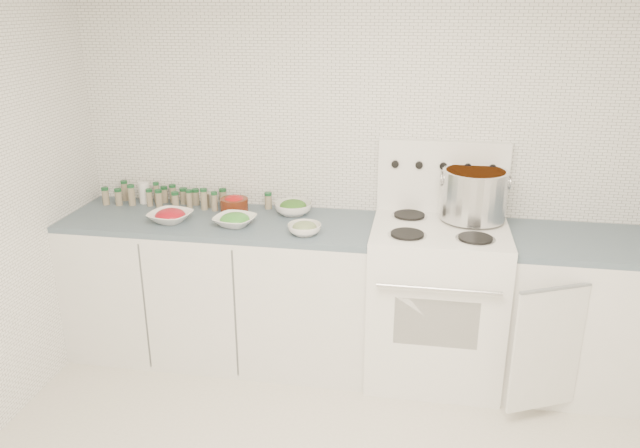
{
  "coord_description": "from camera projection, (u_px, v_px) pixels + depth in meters",
  "views": [
    {
      "loc": [
        0.36,
        -2.17,
        2.14
      ],
      "look_at": [
        -0.2,
        1.14,
        0.92
      ],
      "focal_mm": 35.0,
      "sensor_mm": 36.0,
      "label": 1
    }
  ],
  "objects": [
    {
      "name": "bowl_snowpea",
      "position": [
        235.0,
        220.0,
        3.61
      ],
      "size": [
        0.28,
        0.28,
        0.08
      ],
      "color": "white",
      "rests_on": "counter_left"
    },
    {
      "name": "counter_right",
      "position": [
        582.0,
        315.0,
        3.54
      ],
      "size": [
        0.89,
        0.8,
        0.9
      ],
      "color": "white",
      "rests_on": "ground"
    },
    {
      "name": "bowl_tomato",
      "position": [
        170.0,
        216.0,
        3.67
      ],
      "size": [
        0.29,
        0.29,
        0.08
      ],
      "color": "white",
      "rests_on": "counter_left"
    },
    {
      "name": "stock_pot",
      "position": [
        474.0,
        193.0,
        3.55
      ],
      "size": [
        0.39,
        0.37,
        0.28
      ],
      "rotation": [
        0.0,
        0.0,
        -0.36
      ],
      "color": "silver",
      "rests_on": "stove"
    },
    {
      "name": "counter_left",
      "position": [
        223.0,
        287.0,
        3.88
      ],
      "size": [
        1.85,
        0.62,
        0.9
      ],
      "color": "white",
      "rests_on": "ground"
    },
    {
      "name": "bowl_zucchini",
      "position": [
        305.0,
        228.0,
        3.47
      ],
      "size": [
        0.22,
        0.22,
        0.08
      ],
      "color": "white",
      "rests_on": "counter_left"
    },
    {
      "name": "stove",
      "position": [
        436.0,
        296.0,
        3.65
      ],
      "size": [
        0.76,
        0.7,
        1.36
      ],
      "color": "white",
      "rests_on": "ground"
    },
    {
      "name": "tin_can",
      "position": [
        211.0,
        200.0,
        3.93
      ],
      "size": [
        0.07,
        0.07,
        0.09
      ],
      "primitive_type": "cylinder",
      "rotation": [
        0.0,
        0.0,
        0.02
      ],
      "color": "gray",
      "rests_on": "counter_left"
    },
    {
      "name": "bowl_pepper",
      "position": [
        234.0,
        204.0,
        3.83
      ],
      "size": [
        0.17,
        0.17,
        0.11
      ],
      "color": "#541F0E",
      "rests_on": "counter_left"
    },
    {
      "name": "salt_canister",
      "position": [
        144.0,
        193.0,
        4.0
      ],
      "size": [
        0.07,
        0.07,
        0.13
      ],
      "primitive_type": "cylinder",
      "rotation": [
        0.0,
        0.0,
        0.06
      ],
      "color": "white",
      "rests_on": "counter_left"
    },
    {
      "name": "bowl_broccoli",
      "position": [
        293.0,
        207.0,
        3.79
      ],
      "size": [
        0.24,
        0.24,
        0.09
      ],
      "color": "white",
      "rests_on": "counter_left"
    },
    {
      "name": "spice_cluster",
      "position": [
        172.0,
        197.0,
        3.95
      ],
      "size": [
        1.09,
        0.16,
        0.14
      ],
      "color": "gray",
      "rests_on": "counter_left"
    },
    {
      "name": "room_walls",
      "position": [
        322.0,
        168.0,
        2.27
      ],
      "size": [
        3.54,
        3.04,
        2.52
      ],
      "color": "white",
      "rests_on": "ground"
    }
  ]
}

